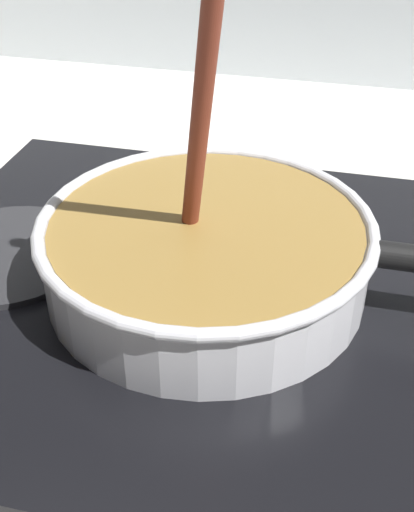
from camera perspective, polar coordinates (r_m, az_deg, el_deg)
The scene contains 4 objects.
hob_plate at distance 0.58m, azimuth 0.00°, elevation -3.02°, with size 0.56×0.48×0.01m, color black.
burner_ring at distance 0.57m, azimuth 0.00°, elevation -2.23°, with size 0.18×0.18×0.01m, color #592D0C.
spare_burner at distance 0.63m, azimuth -16.96°, elevation 0.23°, with size 0.16×0.16×0.01m, color #262628.
cooking_pan at distance 0.55m, azimuth 0.14°, elevation 0.46°, with size 0.40×0.28×0.32m.
Camera 1 is at (0.11, -0.22, 0.36)m, focal length 46.23 mm.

